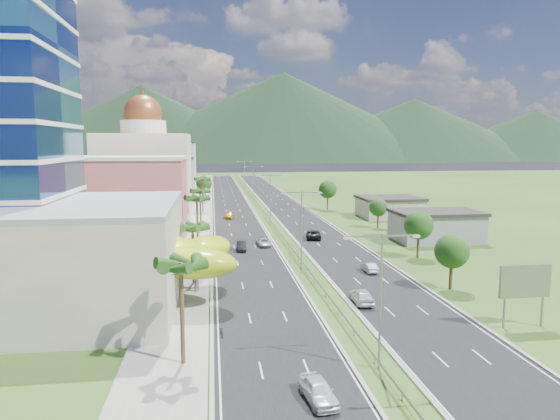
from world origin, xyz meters
name	(u,v)px	position (x,y,z in m)	size (l,w,h in m)	color
ground	(315,283)	(0.00, 0.00, 0.00)	(500.00, 500.00, 0.00)	#2D5119
road_left	(231,203)	(-7.50, 90.00, 0.02)	(11.00, 260.00, 0.04)	black
road_right	(279,202)	(7.50, 90.00, 0.02)	(11.00, 260.00, 0.04)	black
sidewalk_left	(199,203)	(-17.00, 90.00, 0.06)	(7.00, 260.00, 0.12)	gray
median_guardrail	(261,208)	(0.00, 71.99, 0.62)	(0.10, 216.06, 0.76)	gray
streetlight_median_a	(381,287)	(0.00, -25.00, 6.75)	(6.04, 0.25, 11.00)	gray
streetlight_median_b	(301,220)	(0.00, 10.00, 6.75)	(6.04, 0.25, 11.00)	gray
streetlight_median_c	(270,193)	(0.00, 50.00, 6.75)	(6.04, 0.25, 11.00)	gray
streetlight_median_d	(254,179)	(0.00, 95.00, 6.75)	(6.04, 0.25, 11.00)	gray
streetlight_median_e	(244,171)	(0.00, 140.00, 6.75)	(6.04, 0.25, 11.00)	gray
mall_podium	(34,260)	(-32.00, -6.00, 5.50)	(30.00, 24.00, 11.00)	#A09783
lime_canopy	(151,257)	(-20.00, -4.00, 4.99)	(18.00, 15.00, 7.40)	#A1C012
pink_shophouse	(129,201)	(-28.00, 32.00, 7.50)	(20.00, 15.00, 15.00)	#D06255
domed_building	(145,173)	(-28.00, 55.00, 11.35)	(20.00, 20.00, 28.70)	beige
midrise_grey	(161,179)	(-27.00, 80.00, 8.00)	(16.00, 15.00, 16.00)	gray
midrise_beige	(168,179)	(-27.00, 102.00, 6.50)	(16.00, 15.00, 13.00)	#A09783
midrise_white	(173,168)	(-27.00, 125.00, 9.00)	(16.00, 15.00, 18.00)	silver
billboard	(525,283)	(17.00, -18.00, 4.42)	(5.20, 0.35, 6.20)	gray
shed_near	(436,227)	(28.00, 25.00, 2.50)	(15.00, 10.00, 5.00)	gray
shed_far	(389,208)	(30.00, 55.00, 2.20)	(14.00, 12.00, 4.40)	#A09783
palm_tree_a	(181,268)	(-15.50, -22.00, 8.02)	(3.60, 3.60, 9.10)	#47301C
palm_tree_b	(193,229)	(-15.50, 2.00, 7.06)	(3.60, 3.60, 8.10)	#47301C
palm_tree_c	(197,200)	(-15.50, 22.00, 8.50)	(3.60, 3.60, 9.60)	#47301C
palm_tree_d	(200,193)	(-15.50, 45.00, 7.54)	(3.60, 3.60, 8.60)	#47301C
palm_tree_e	(202,181)	(-15.50, 70.00, 8.31)	(3.60, 3.60, 9.40)	#47301C
leafy_tree_lfar	(204,184)	(-15.50, 95.00, 5.58)	(4.90, 4.90, 8.05)	#47301C
leafy_tree_ra	(452,251)	(16.00, -5.00, 4.78)	(4.20, 4.20, 6.90)	#47301C
leafy_tree_rb	(419,225)	(19.00, 12.00, 5.18)	(4.55, 4.55, 7.47)	#47301C
leafy_tree_rc	(378,208)	(22.00, 40.00, 4.37)	(3.85, 3.85, 6.33)	#47301C
leafy_tree_rd	(328,189)	(18.00, 70.00, 5.58)	(4.90, 4.90, 8.05)	#47301C
mountain_ridge	(283,161)	(60.00, 450.00, 0.00)	(860.00, 140.00, 90.00)	black
car_white_near_left	(318,390)	(-5.84, -29.28, 0.81)	(1.83, 4.54, 1.55)	silver
car_dark_left	(241,246)	(-8.23, 21.15, 0.82)	(1.64, 4.70, 1.55)	black
car_silver_mid_left	(263,242)	(-4.20, 24.07, 0.68)	(2.12, 4.61, 1.28)	#A1A4A8
car_yellow_far_left	(229,215)	(-9.05, 57.76, 0.77)	(2.06, 5.06, 1.47)	#BF9716
car_white_near_right	(362,296)	(3.52, -8.79, 0.87)	(1.97, 4.89, 1.67)	silver
car_silver_right	(369,267)	(8.67, 4.40, 0.70)	(1.39, 3.99, 1.31)	#ABAFB3
car_dark_far_right	(313,234)	(5.90, 29.81, 0.85)	(2.70, 5.85, 1.63)	black
motorcycle	(221,330)	(-12.30, -16.31, 0.60)	(0.53, 1.75, 1.12)	black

